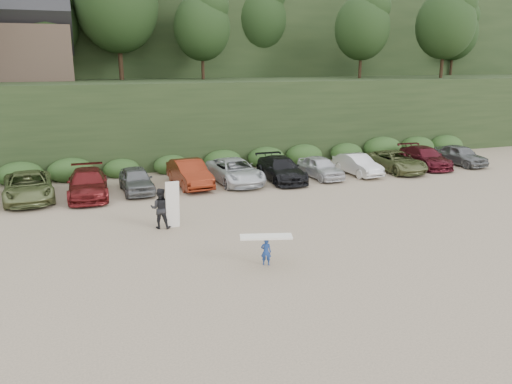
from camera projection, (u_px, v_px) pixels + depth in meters
name	position (u px, v px, depth m)	size (l,w,h in m)	color
ground	(284.00, 236.00, 21.92)	(120.00, 120.00, 0.00)	tan
hillside_backdrop	(148.00, 23.00, 51.63)	(90.00, 41.50, 28.00)	black
parked_cars	(232.00, 172.00, 31.06)	(36.75, 6.01, 1.61)	#A5A5A9
child_surfer	(266.00, 245.00, 18.67)	(2.02, 1.06, 1.17)	navy
adult_surfer	(162.00, 208.00, 22.80)	(1.39, 0.98, 2.22)	black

